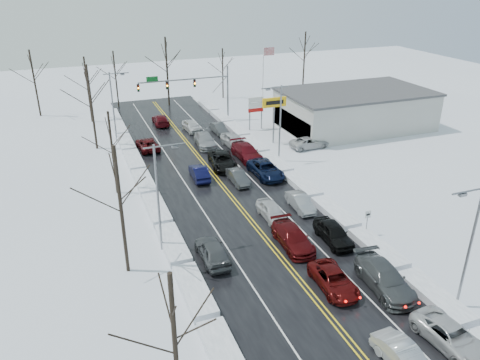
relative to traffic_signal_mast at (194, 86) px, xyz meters
name	(u,v)px	position (x,y,z in m)	size (l,w,h in m)	color
ground	(242,210)	(-3.45, -27.99, -5.48)	(160.00, 160.00, 0.00)	silver
road_surface	(235,201)	(-3.45, -25.99, -5.47)	(14.00, 84.00, 0.01)	black
snow_bank_left	(158,214)	(-11.05, -25.99, -5.48)	(1.76, 72.00, 0.61)	white
snow_bank_right	(304,189)	(4.15, -25.99, -5.48)	(1.76, 72.00, 0.61)	white
traffic_signal_mast	(194,86)	(0.00, 0.00, 0.00)	(13.28, 0.39, 8.00)	slate
tires_plus_sign	(274,105)	(7.05, -12.00, -0.49)	(3.20, 0.34, 6.00)	slate
used_vehicles_sign	(256,106)	(7.05, -5.99, -2.16)	(2.20, 0.22, 4.65)	slate
speed_limit_sign	(367,218)	(4.75, -35.99, -3.84)	(0.55, 0.09, 2.35)	slate
flagpole	(264,74)	(11.72, 2.01, 0.45)	(1.87, 1.20, 10.00)	silver
dealership_building	(355,109)	(20.53, -9.99, -2.82)	(20.40, 12.40, 5.30)	#B2B2AD
streetlight_se	(469,239)	(4.85, -45.99, -0.17)	(3.20, 0.25, 9.00)	slate
streetlight_ne	(279,118)	(4.85, -17.99, -0.17)	(3.20, 0.25, 9.00)	slate
streetlight_sw	(160,190)	(-11.74, -31.99, -0.17)	(3.20, 0.25, 9.00)	slate
streetlight_nw	(114,101)	(-11.74, -3.99, -0.17)	(3.20, 0.25, 9.00)	slate
tree_left_a	(173,323)	(-14.45, -47.99, 0.81)	(3.60, 3.60, 9.00)	#2D231C
tree_left_b	(118,186)	(-14.95, -33.99, 1.51)	(4.00, 4.00, 10.00)	#2D231C
tree_left_c	(111,137)	(-13.95, -19.99, 0.46)	(3.40, 3.40, 8.50)	#2D231C
tree_left_d	(90,91)	(-14.65, -5.99, 1.86)	(4.20, 4.20, 10.50)	#2D231C
tree_left_e	(86,77)	(-14.25, 6.01, 1.16)	(3.80, 3.80, 9.50)	#2D231C
tree_far_a	(33,70)	(-21.45, 12.01, 1.51)	(4.00, 4.00, 10.00)	#2D231C
tree_far_b	(115,68)	(-9.45, 13.01, 0.81)	(3.60, 3.60, 9.00)	#2D231C
tree_far_c	(166,58)	(-1.45, 11.01, 2.21)	(4.40, 4.40, 11.00)	#2D231C
tree_far_d	(223,64)	(8.55, 12.51, 0.46)	(3.40, 3.40, 8.50)	#2D231C
tree_far_e	(305,50)	(24.55, 13.01, 1.86)	(4.20, 4.20, 10.50)	#2D231C
queued_car_2	(333,288)	(-1.63, -41.29, -5.48)	(2.23, 4.83, 1.34)	#4A0A09
queued_car_3	(292,246)	(-1.84, -35.30, -5.48)	(2.19, 5.39, 1.56)	#46090A
queued_car_4	(271,218)	(-1.51, -30.40, -5.48)	(1.73, 4.29, 1.46)	silver
queued_car_5	(238,183)	(-1.66, -22.13, -5.48)	(1.44, 4.12, 1.36)	#393C3E
queued_car_6	(223,167)	(-1.75, -17.37, -5.48)	(2.64, 5.74, 1.59)	black
queued_car_7	(205,146)	(-1.61, -9.98, -5.48)	(2.24, 5.51, 1.60)	gray
queued_car_8	(192,131)	(-1.60, -3.57, -5.48)	(1.77, 4.40, 1.50)	silver
queued_car_10	(449,345)	(2.00, -48.66, -5.48)	(2.34, 5.07, 1.41)	#BABABD
queued_car_11	(383,288)	(1.68, -42.61, -5.48)	(2.39, 5.89, 1.71)	#424547
queued_car_12	(333,241)	(1.63, -35.86, -5.48)	(1.90, 4.72, 1.61)	black
queued_car_13	(300,209)	(1.77, -29.72, -5.48)	(1.46, 4.19, 1.38)	gray
queued_car_14	(266,176)	(1.81, -21.51, -5.48)	(2.63, 5.69, 1.58)	black
queued_car_15	(246,159)	(1.74, -15.98, -5.48)	(2.41, 5.92, 1.72)	#520A12
queued_car_16	(234,147)	(1.69, -11.65, -5.48)	(1.99, 4.93, 1.68)	silver
queued_car_17	(219,133)	(1.68, -5.78, -5.48)	(1.44, 4.14, 1.36)	#434649
oncoming_car_0	(200,179)	(-5.18, -19.64, -5.48)	(1.55, 4.45, 1.47)	black
oncoming_car_1	(148,149)	(-8.73, -8.66, -5.48)	(2.30, 4.98, 1.38)	#4A090C
oncoming_car_2	(161,125)	(-5.01, 0.97, -5.48)	(2.01, 4.95, 1.44)	#530B12
oncoming_car_3	(213,260)	(-8.58, -34.93, -5.48)	(1.94, 4.82, 1.64)	#44474A
parked_car_0	(309,148)	(10.56, -15.33, -5.48)	(2.34, 5.07, 1.41)	silver
parked_car_1	(318,137)	(13.60, -12.16, -5.48)	(2.03, 4.99, 1.45)	#47494C
parked_car_2	(284,125)	(11.75, -5.50, -5.48)	(1.74, 4.32, 1.47)	black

